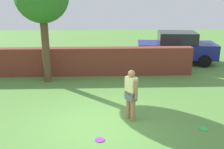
% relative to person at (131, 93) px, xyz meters
% --- Properties ---
extents(ground_plane, '(40.00, 40.00, 0.00)m').
position_rel_person_xyz_m(ground_plane, '(-1.06, -0.35, -0.90)').
color(ground_plane, '#568C3D').
extents(brick_wall, '(11.85, 0.50, 1.32)m').
position_rel_person_xyz_m(brick_wall, '(-2.56, 4.62, -0.24)').
color(brick_wall, brown).
rests_on(brick_wall, ground).
extents(person, '(0.39, 0.46, 1.62)m').
position_rel_person_xyz_m(person, '(0.00, 0.00, 0.00)').
color(person, '#9E704C').
rests_on(person, ground).
extents(car, '(4.35, 2.24, 1.72)m').
position_rel_person_xyz_m(car, '(3.21, 6.68, -0.04)').
color(car, navy).
rests_on(car, ground).
extents(frisbee_green, '(0.27, 0.27, 0.02)m').
position_rel_person_xyz_m(frisbee_green, '(2.08, -0.69, -0.89)').
color(frisbee_green, green).
rests_on(frisbee_green, ground).
extents(frisbee_purple, '(0.27, 0.27, 0.02)m').
position_rel_person_xyz_m(frisbee_purple, '(-0.96, -1.18, -0.89)').
color(frisbee_purple, purple).
rests_on(frisbee_purple, ground).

